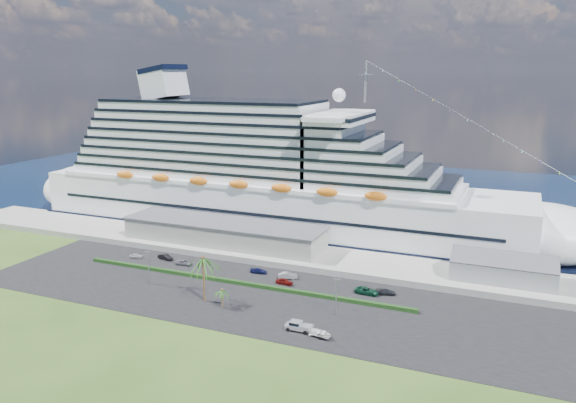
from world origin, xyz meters
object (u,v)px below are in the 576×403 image
at_px(boat_trailer, 320,333).
at_px(cruise_ship, 268,179).
at_px(pickup_truck, 299,326).
at_px(parked_car_3, 259,271).

bearing_deg(boat_trailer, cruise_ship, 121.99).
height_order(cruise_ship, boat_trailer, cruise_ship).
distance_m(pickup_truck, boat_trailer, 5.03).
bearing_deg(parked_car_3, boat_trailer, -145.72).
bearing_deg(pickup_truck, cruise_ship, 119.24).
relative_size(parked_car_3, boat_trailer, 0.77).
distance_m(cruise_ship, pickup_truck, 76.95).
xyz_separation_m(parked_car_3, pickup_truck, (21.67, -26.72, 0.48)).
xyz_separation_m(cruise_ship, pickup_truck, (36.83, -65.77, -15.47)).
xyz_separation_m(parked_car_3, boat_trailer, (26.59, -27.77, 0.41)).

